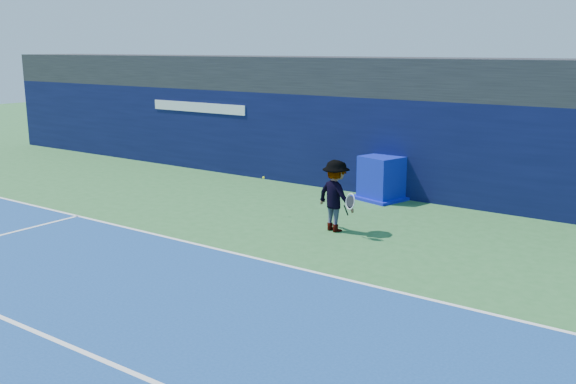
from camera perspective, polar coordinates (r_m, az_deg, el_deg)
name	(u,v)px	position (r m, az deg, el deg)	size (l,w,h in m)	color
ground	(110,288)	(12.93, -15.54, -8.21)	(80.00, 80.00, 0.00)	#2F6932
baseline	(215,248)	(14.86, -6.55, -5.01)	(24.00, 0.10, 0.01)	white
service_line	(15,323)	(11.88, -23.13, -10.65)	(24.00, 0.10, 0.01)	white
stadium_band	(388,76)	(21.26, 8.90, 10.12)	(36.00, 3.00, 1.20)	black
back_wall_assembly	(372,145)	(20.57, 7.44, 4.20)	(36.00, 1.03, 3.00)	#090D33
equipment_cart	(382,180)	(19.64, 8.36, 1.10)	(1.68, 1.68, 1.32)	#0B16A1
tennis_player	(336,196)	(16.02, 4.27, -0.34)	(1.41, 0.96, 1.80)	silver
tennis_ball	(264,178)	(17.50, -2.19, 1.29)	(0.07, 0.07, 0.07)	#C8D717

